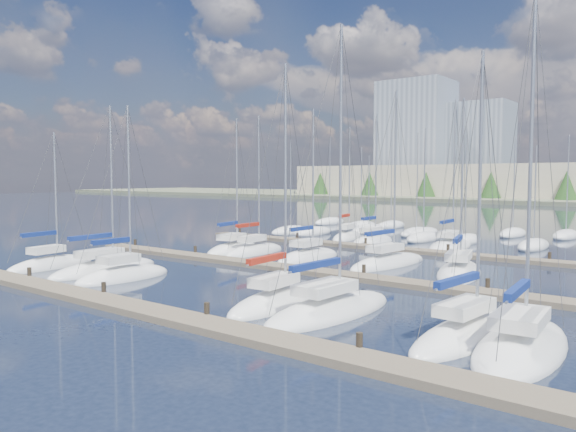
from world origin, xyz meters
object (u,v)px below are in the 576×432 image
Objects in this scene: sailboat_k at (388,263)px; sailboat_l at (459,272)px; sailboat_i at (255,251)px; sailboat_b at (105,269)px; sailboat_d at (278,302)px; sailboat_g at (521,347)px; sailboat_e at (330,310)px; sailboat_j at (308,257)px; sailboat_o at (373,241)px; sailboat_p at (450,246)px; sailboat_f at (469,334)px; sailboat_h at (234,250)px; sailboat_c at (123,276)px; sailboat_n at (347,237)px; sailboat_a at (51,265)px.

sailboat_l is at bearing -2.66° from sailboat_k.
sailboat_i reaches higher than sailboat_b.
sailboat_d is at bearing -49.39° from sailboat_i.
sailboat_i is (-25.68, 14.00, 0.02)m from sailboat_g.
sailboat_e is at bearing -43.35° from sailboat_i.
sailboat_j is 12.76m from sailboat_o.
sailboat_b is at bearing -103.56° from sailboat_i.
sailboat_f is at bearing -71.04° from sailboat_p.
sailboat_i reaches higher than sailboat_f.
sailboat_i reaches higher than sailboat_h.
sailboat_f is at bearing -56.89° from sailboat_o.
sailboat_b is at bearing -179.31° from sailboat_e.
sailboat_e is (3.11, 0.10, -0.01)m from sailboat_d.
sailboat_i is 0.98× the size of sailboat_j.
sailboat_d reaches higher than sailboat_l.
sailboat_j is at bearing -164.94° from sailboat_k.
sailboat_b is (-13.79, -27.19, -0.01)m from sailboat_p.
sailboat_d is at bearing -7.61° from sailboat_b.
sailboat_c is 14.38m from sailboat_h.
sailboat_i is 0.93× the size of sailboat_o.
sailboat_c is 14.94m from sailboat_j.
sailboat_n is 4.31m from sailboat_o.
sailboat_n is at bearing 68.82° from sailboat_h.
sailboat_p is at bearing 118.38° from sailboat_f.
sailboat_e is (12.69, -26.52, -0.01)m from sailboat_o.
sailboat_c is at bearing -119.85° from sailboat_k.
sailboat_e is at bearing -51.96° from sailboat_j.
sailboat_c is 0.91× the size of sailboat_d.
sailboat_g is 16.63m from sailboat_l.
sailboat_i is at bearing 130.10° from sailboat_d.
sailboat_p reaches higher than sailboat_a.
sailboat_c is 22.28m from sailboat_f.
sailboat_l reaches higher than sailboat_c.
sailboat_j is at bearing 54.55° from sailboat_b.
sailboat_k is 20.28m from sailboat_b.
sailboat_j is (4.31, 14.30, 0.00)m from sailboat_c.
sailboat_a is at bearing -172.78° from sailboat_f.
sailboat_c is 12.52m from sailboat_d.
sailboat_n reaches higher than sailboat_i.
sailboat_n is at bearing 154.37° from sailboat_o.
sailboat_o is 1.10× the size of sailboat_b.
sailboat_l is at bearing 117.59° from sailboat_f.
sailboat_h is at bearing 157.78° from sailboat_f.
sailboat_k reaches higher than sailboat_n.
sailboat_p reaches higher than sailboat_j.
sailboat_o reaches higher than sailboat_n.
sailboat_c is at bearing -99.35° from sailboat_o.
sailboat_e reaches higher than sailboat_l.
sailboat_g is at bearing -32.97° from sailboat_i.
sailboat_l is at bearing 0.48° from sailboat_j.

